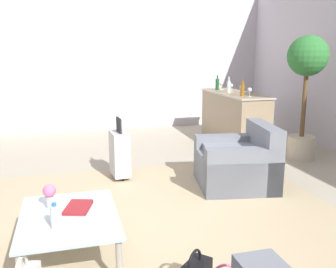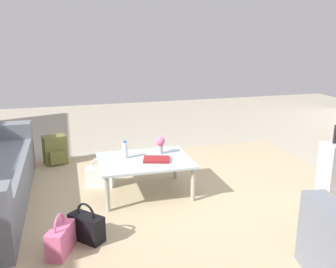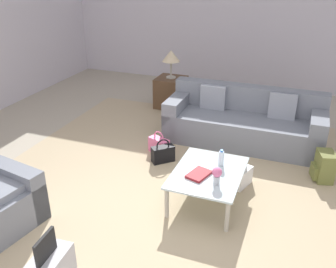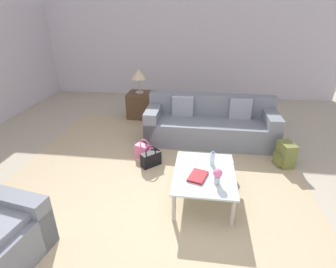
# 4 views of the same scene
# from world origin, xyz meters

# --- Properties ---
(ground_plane) EXTENTS (12.00, 12.00, 0.00)m
(ground_plane) POSITION_xyz_m (0.00, 0.00, 0.00)
(ground_plane) COLOR #A89E89
(wall_right) EXTENTS (0.12, 8.00, 3.10)m
(wall_right) POSITION_xyz_m (5.06, 0.00, 1.55)
(wall_right) COLOR silver
(wall_right) RESTS_ON ground
(area_rug) EXTENTS (5.20, 4.40, 0.01)m
(area_rug) POSITION_xyz_m (0.60, 0.20, 0.00)
(area_rug) COLOR tan
(area_rug) RESTS_ON ground
(couch) EXTENTS (0.86, 2.38, 0.84)m
(couch) POSITION_xyz_m (2.19, -0.60, 0.30)
(couch) COLOR slate
(couch) RESTS_ON ground
(coffee_table) EXTENTS (1.02, 0.78, 0.41)m
(coffee_table) POSITION_xyz_m (0.40, -0.50, 0.36)
(coffee_table) COLOR silver
(coffee_table) RESTS_ON ground
(water_bottle) EXTENTS (0.06, 0.06, 0.20)m
(water_bottle) POSITION_xyz_m (0.60, -0.60, 0.50)
(water_bottle) COLOR silver
(water_bottle) RESTS_ON coffee_table
(coffee_table_book) EXTENTS (0.33, 0.27, 0.03)m
(coffee_table_book) POSITION_xyz_m (0.28, -0.42, 0.42)
(coffee_table_book) COLOR maroon
(coffee_table_book) RESTS_ON coffee_table
(flower_vase) EXTENTS (0.11, 0.11, 0.21)m
(flower_vase) POSITION_xyz_m (0.18, -0.65, 0.53)
(flower_vase) COLOR #B2B7BC
(flower_vase) RESTS_ON coffee_table
(side_table) EXTENTS (0.54, 0.54, 0.58)m
(side_table) POSITION_xyz_m (3.20, 1.00, 0.29)
(side_table) COLOR #513823
(side_table) RESTS_ON ground
(table_lamp) EXTENTS (0.33, 0.33, 0.53)m
(table_lamp) POSITION_xyz_m (3.20, 1.00, 0.99)
(table_lamp) COLOR #ADA899
(table_lamp) RESTS_ON side_table
(handbag_black) EXTENTS (0.32, 0.33, 0.36)m
(handbag_black) POSITION_xyz_m (1.10, 0.34, 0.13)
(handbag_black) COLOR black
(handbag_black) RESTS_ON ground
(handbag_white) EXTENTS (0.35, 0.23, 0.36)m
(handbag_white) POSITION_xyz_m (0.88, -0.83, 0.13)
(handbag_white) COLOR white
(handbag_white) RESTS_ON ground
(handbag_pink) EXTENTS (0.25, 0.35, 0.36)m
(handbag_pink) POSITION_xyz_m (1.32, 0.49, 0.13)
(handbag_pink) COLOR pink
(handbag_pink) RESTS_ON ground
(backpack_olive) EXTENTS (0.34, 0.31, 0.40)m
(backpack_olive) POSITION_xyz_m (1.40, -1.79, 0.19)
(backpack_olive) COLOR olive
(backpack_olive) RESTS_ON ground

